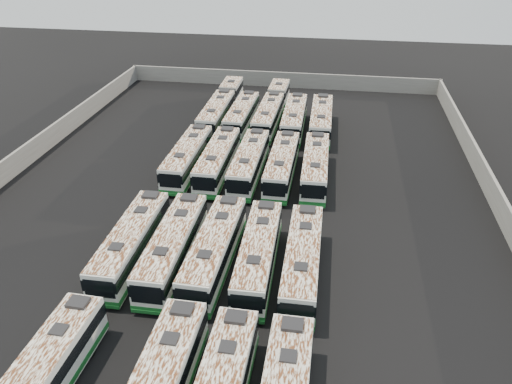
% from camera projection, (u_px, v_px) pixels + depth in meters
% --- Properties ---
extents(ground, '(140.00, 140.00, 0.00)m').
position_uv_depth(ground, '(230.00, 216.00, 42.26)').
color(ground, black).
rests_on(ground, ground).
extents(perimeter_wall, '(45.20, 73.20, 2.20)m').
position_uv_depth(perimeter_wall, '(230.00, 205.00, 41.72)').
color(perimeter_wall, slate).
rests_on(perimeter_wall, ground).
extents(bus_front_far_left, '(2.55, 10.78, 3.02)m').
position_uv_depth(bus_front_far_left, '(40.00, 381.00, 25.50)').
color(bus_front_far_left, silver).
rests_on(bus_front_far_left, ground).
extents(bus_midfront_far_left, '(2.46, 11.03, 3.10)m').
position_uv_depth(bus_midfront_far_left, '(131.00, 243.00, 36.10)').
color(bus_midfront_far_left, silver).
rests_on(bus_midfront_far_left, ground).
extents(bus_midfront_left, '(2.47, 11.15, 3.13)m').
position_uv_depth(bus_midfront_left, '(173.00, 247.00, 35.63)').
color(bus_midfront_left, silver).
rests_on(bus_midfront_left, ground).
extents(bus_midfront_center, '(2.56, 11.14, 3.13)m').
position_uv_depth(bus_midfront_center, '(214.00, 250.00, 35.33)').
color(bus_midfront_center, silver).
rests_on(bus_midfront_center, ground).
extents(bus_midfront_right, '(2.55, 10.87, 3.05)m').
position_uv_depth(bus_midfront_right, '(258.00, 255.00, 34.88)').
color(bus_midfront_right, silver).
rests_on(bus_midfront_right, ground).
extents(bus_midfront_far_right, '(2.43, 10.94, 3.07)m').
position_uv_depth(bus_midfront_far_right, '(303.00, 261.00, 34.24)').
color(bus_midfront_far_right, silver).
rests_on(bus_midfront_far_right, ground).
extents(bus_midback_far_left, '(2.36, 10.99, 3.09)m').
position_uv_depth(bus_midback_far_left, '(188.00, 157.00, 48.67)').
color(bus_midback_far_left, silver).
rests_on(bus_midback_far_left, ground).
extents(bus_midback_left, '(2.34, 10.98, 3.09)m').
position_uv_depth(bus_midback_left, '(218.00, 160.00, 48.16)').
color(bus_midback_left, silver).
rests_on(bus_midback_left, ground).
extents(bus_midback_center, '(2.38, 10.94, 3.07)m').
position_uv_depth(bus_midback_center, '(249.00, 163.00, 47.67)').
color(bus_midback_center, silver).
rests_on(bus_midback_center, ground).
extents(bus_midback_right, '(2.37, 10.83, 3.05)m').
position_uv_depth(bus_midback_right, '(282.00, 165.00, 47.25)').
color(bus_midback_right, silver).
rests_on(bus_midback_right, ground).
extents(bus_midback_far_right, '(2.51, 10.89, 3.06)m').
position_uv_depth(bus_midback_far_right, '(315.00, 167.00, 46.93)').
color(bus_midback_far_right, silver).
rests_on(bus_midback_far_right, ground).
extents(bus_back_far_left, '(2.41, 17.03, 3.09)m').
position_uv_depth(bus_back_far_left, '(222.00, 106.00, 61.59)').
color(bus_back_far_left, silver).
rests_on(bus_back_far_left, ground).
extents(bus_back_left, '(2.49, 10.77, 3.02)m').
position_uv_depth(bus_back_left, '(242.00, 115.00, 58.81)').
color(bus_back_left, silver).
rests_on(bus_back_left, ground).
extents(bus_back_center, '(2.61, 16.81, 3.04)m').
position_uv_depth(bus_back_center, '(272.00, 109.00, 60.87)').
color(bus_back_center, silver).
rests_on(bus_back_center, ground).
extents(bus_back_right, '(2.48, 10.99, 3.09)m').
position_uv_depth(bus_back_right, '(294.00, 119.00, 57.77)').
color(bus_back_right, silver).
rests_on(bus_back_right, ground).
extents(bus_back_far_right, '(2.51, 11.12, 3.12)m').
position_uv_depth(bus_back_far_right, '(321.00, 120.00, 57.33)').
color(bus_back_far_right, silver).
rests_on(bus_back_far_right, ground).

